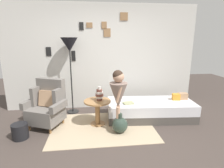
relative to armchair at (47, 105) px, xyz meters
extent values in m
plane|color=#423833|center=(1.18, -0.95, -0.44)|extent=(12.00, 12.00, 0.00)
cube|color=beige|center=(1.18, 1.00, 0.86)|extent=(4.80, 0.10, 2.60)
cube|color=black|center=(0.71, 0.95, 1.61)|extent=(0.10, 0.02, 0.18)
cube|color=slate|center=(0.71, 0.95, 1.61)|extent=(0.08, 0.01, 0.14)
cube|color=black|center=(-0.10, 0.95, 1.03)|extent=(0.12, 0.02, 0.21)
cube|color=gray|center=(-0.10, 0.95, 1.03)|extent=(0.09, 0.01, 0.16)
cube|color=olive|center=(1.25, 0.95, 1.64)|extent=(0.13, 0.02, 0.16)
cube|color=#B9B9B4|center=(1.25, 0.95, 1.64)|extent=(0.10, 0.01, 0.13)
cube|color=olive|center=(1.73, 0.95, 1.85)|extent=(0.19, 0.02, 0.19)
cube|color=silver|center=(1.73, 0.95, 1.85)|extent=(0.15, 0.01, 0.14)
cube|color=olive|center=(1.32, 0.95, 1.47)|extent=(0.17, 0.02, 0.20)
cube|color=slate|center=(1.32, 0.95, 1.47)|extent=(0.13, 0.01, 0.15)
cube|color=olive|center=(0.89, 0.95, 1.64)|extent=(0.14, 0.02, 0.12)
cube|color=silver|center=(0.89, 0.95, 1.64)|extent=(0.11, 0.01, 0.09)
cube|color=black|center=(0.49, 0.95, 0.92)|extent=(0.09, 0.02, 0.25)
cube|color=#979793|center=(0.49, 0.95, 0.92)|extent=(0.07, 0.01, 0.19)
cube|color=tan|center=(1.11, -0.22, -0.43)|extent=(2.04, 1.43, 0.01)
cylinder|color=olive|center=(-0.34, -0.17, -0.38)|extent=(0.04, 0.04, 0.12)
cylinder|color=olive|center=(0.10, -0.37, -0.38)|extent=(0.04, 0.04, 0.12)
cylinder|color=olive|center=(-0.16, 0.24, -0.38)|extent=(0.04, 0.04, 0.12)
cylinder|color=olive|center=(0.28, 0.05, -0.38)|extent=(0.04, 0.04, 0.12)
cube|color=slate|center=(-0.03, -0.06, -0.17)|extent=(0.77, 0.75, 0.30)
cube|color=slate|center=(0.06, 0.15, 0.26)|extent=(0.61, 0.37, 0.55)
cube|color=slate|center=(-0.23, 0.13, 0.17)|extent=(0.20, 0.31, 0.39)
cube|color=slate|center=(0.25, -0.08, 0.17)|extent=(0.20, 0.31, 0.39)
cube|color=slate|center=(-0.34, 0.05, 0.05)|extent=(0.28, 0.50, 0.14)
cube|color=slate|center=(0.27, -0.21, 0.05)|extent=(0.28, 0.50, 0.14)
cube|color=tan|center=(0.01, 0.03, 0.14)|extent=(0.40, 0.29, 0.33)
cube|color=#4C4742|center=(2.21, 0.11, -0.35)|extent=(1.95, 0.93, 0.18)
cube|color=silver|center=(2.21, 0.11, -0.15)|extent=(1.95, 0.93, 0.22)
cube|color=tan|center=(2.99, 0.16, 0.04)|extent=(0.21, 0.13, 0.15)
cube|color=orange|center=(2.82, 0.14, 0.03)|extent=(0.18, 0.14, 0.14)
cylinder|color=#9E7042|center=(1.01, -0.07, -0.43)|extent=(0.31, 0.31, 0.02)
cylinder|color=#9E7042|center=(1.01, -0.07, -0.18)|extent=(0.10, 0.10, 0.48)
cylinder|color=#9E7042|center=(1.01, -0.07, 0.07)|extent=(0.55, 0.55, 0.03)
cylinder|color=brown|center=(1.06, -0.05, 0.11)|extent=(0.12, 0.12, 0.05)
cylinder|color=silver|center=(1.06, -0.05, 0.16)|extent=(0.14, 0.14, 0.05)
cylinder|color=brown|center=(1.06, -0.05, 0.20)|extent=(0.17, 0.17, 0.05)
cylinder|color=silver|center=(1.06, -0.05, 0.25)|extent=(0.14, 0.14, 0.05)
cylinder|color=brown|center=(1.06, -0.05, 0.30)|extent=(0.12, 0.12, 0.05)
cylinder|color=silver|center=(1.06, -0.05, 0.35)|extent=(0.06, 0.06, 0.06)
cylinder|color=black|center=(0.43, 0.67, -0.43)|extent=(0.28, 0.28, 0.02)
cylinder|color=black|center=(0.43, 0.67, 0.43)|extent=(0.03, 0.03, 1.69)
cone|color=black|center=(0.43, 0.67, 1.19)|extent=(0.38, 0.38, 0.32)
cylinder|color=tan|center=(1.39, -0.45, -0.18)|extent=(0.07, 0.07, 0.51)
cylinder|color=tan|center=(1.41, -0.35, -0.18)|extent=(0.07, 0.07, 0.51)
cone|color=gray|center=(1.40, -0.40, 0.28)|extent=(0.34, 0.34, 0.49)
cylinder|color=gray|center=(1.40, -0.40, 0.45)|extent=(0.17, 0.17, 0.19)
cylinder|color=tan|center=(1.39, -0.53, 0.35)|extent=(0.14, 0.08, 0.33)
cylinder|color=tan|center=(1.44, -0.29, 0.35)|extent=(0.14, 0.08, 0.33)
sphere|color=tan|center=(1.40, -0.40, 0.64)|extent=(0.21, 0.21, 0.21)
sphere|color=#38281E|center=(1.39, -0.40, 0.67)|extent=(0.20, 0.20, 0.20)
cube|color=tan|center=(1.68, 0.01, -0.02)|extent=(0.24, 0.19, 0.03)
sphere|color=#2D3D33|center=(1.42, -0.46, -0.29)|extent=(0.31, 0.31, 0.31)
cylinder|color=#2D3D33|center=(1.42, -0.46, -0.09)|extent=(0.09, 0.09, 0.09)
cylinder|color=black|center=(-0.40, -0.47, -0.30)|extent=(0.28, 0.28, 0.28)
camera|label=1|loc=(0.91, -3.56, 1.30)|focal=28.71mm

